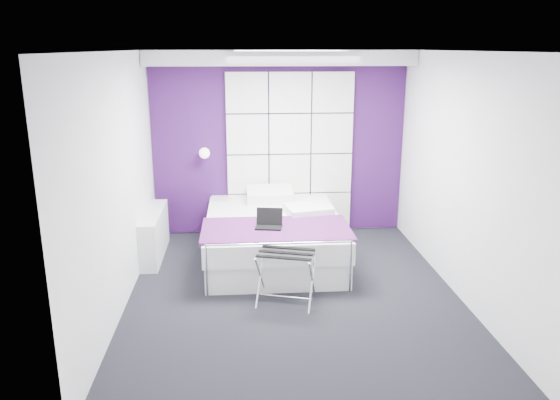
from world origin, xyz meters
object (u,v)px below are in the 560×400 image
object	(u,v)px
radiator	(154,234)
laptop	(269,222)
nightstand	(227,200)
wall_lamp	(205,153)
bed	(273,236)
luggage_rack	(286,277)

from	to	relation	value
radiator	laptop	xyz separation A→B (m)	(1.45, -0.69, 0.35)
nightstand	wall_lamp	bearing A→B (deg)	172.19
nightstand	bed	bearing A→B (deg)	-57.01
bed	laptop	world-z (taller)	laptop
radiator	laptop	size ratio (longest dim) A/B	3.91
radiator	luggage_rack	bearing A→B (deg)	-42.82
radiator	luggage_rack	distance (m)	2.17
wall_lamp	luggage_rack	bearing A→B (deg)	-66.96
radiator	bed	distance (m)	1.55
wall_lamp	laptop	xyz separation A→B (m)	(0.81, -1.45, -0.57)
nightstand	luggage_rack	world-z (taller)	luggage_rack
wall_lamp	nightstand	bearing A→B (deg)	-7.81
nightstand	luggage_rack	bearing A→B (deg)	-73.30
luggage_rack	radiator	bearing A→B (deg)	153.44
luggage_rack	nightstand	bearing A→B (deg)	122.97
radiator	luggage_rack	world-z (taller)	radiator
wall_lamp	nightstand	xyz separation A→B (m)	(0.29, -0.04, -0.68)
bed	radiator	bearing A→B (deg)	172.28
radiator	nightstand	distance (m)	1.20
bed	luggage_rack	xyz separation A→B (m)	(0.06, -1.27, -0.03)
luggage_rack	laptop	bearing A→B (deg)	116.42
radiator	luggage_rack	xyz separation A→B (m)	(1.59, -1.47, -0.01)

